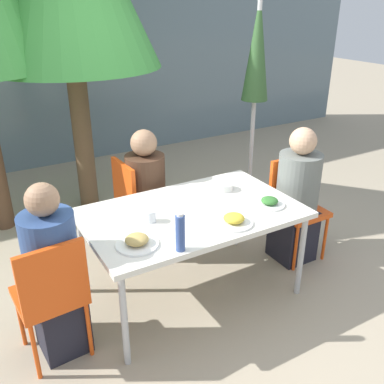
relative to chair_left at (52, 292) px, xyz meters
name	(u,v)px	position (x,y,z in m)	size (l,w,h in m)	color
ground_plane	(192,292)	(1.07, 0.16, -0.52)	(24.00, 24.00, 0.00)	tan
building_facade	(57,51)	(1.07, 3.69, 0.98)	(10.00, 0.20, 3.00)	slate
dining_table	(192,217)	(1.07, 0.16, 0.15)	(1.56, 0.96, 0.73)	silver
chair_left	(52,292)	(0.00, 0.00, 0.00)	(0.43, 0.43, 0.89)	#E54C14
person_left	(55,276)	(0.04, 0.08, 0.04)	(0.33, 0.33, 1.20)	black
chair_right	(294,200)	(2.16, 0.24, 0.00)	(0.40, 0.40, 0.89)	#E54C14
person_right	(297,200)	(2.11, 0.16, 0.04)	(0.36, 0.36, 1.20)	black
chair_far	(136,200)	(0.95, 0.94, 0.00)	(0.42, 0.42, 0.89)	#E54C14
person_far	(146,197)	(1.03, 0.89, 0.02)	(0.34, 0.34, 1.16)	#473D33
closed_umbrella	(256,67)	(2.34, 1.12, 1.01)	(0.36, 0.36, 2.20)	#333333
plate_0	(234,220)	(1.23, -0.15, 0.23)	(0.26, 0.26, 0.07)	white
plate_1	(269,202)	(1.62, -0.05, 0.23)	(0.23, 0.23, 0.06)	white
plate_2	(137,242)	(0.54, -0.08, 0.23)	(0.27, 0.27, 0.07)	white
bottle	(180,233)	(0.75, -0.26, 0.33)	(0.06, 0.06, 0.26)	#334C8E
drinking_cup	(150,216)	(0.75, 0.16, 0.25)	(0.07, 0.07, 0.08)	white
salad_bowl	(224,187)	(1.48, 0.35, 0.23)	(0.14, 0.14, 0.06)	white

